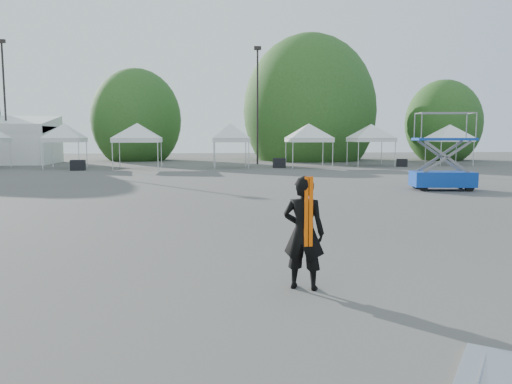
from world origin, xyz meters
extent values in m
plane|color=#474442|center=(0.00, 0.00, 0.00)|extent=(120.00, 120.00, 0.00)
cylinder|color=black|center=(-18.00, 34.00, 5.00)|extent=(0.16, 0.16, 10.00)
cube|color=black|center=(-18.00, 34.00, 10.15)|extent=(0.60, 0.25, 0.30)
cylinder|color=black|center=(3.00, 32.00, 4.75)|extent=(0.16, 0.16, 9.50)
cube|color=black|center=(3.00, 32.00, 9.65)|extent=(0.60, 0.25, 0.30)
cylinder|color=#382314|center=(-8.00, 40.00, 1.14)|extent=(0.36, 0.36, 2.27)
ellipsoid|color=#28501A|center=(-8.00, 40.00, 3.94)|extent=(4.16, 4.16, 4.78)
cylinder|color=#382314|center=(9.00, 39.00, 1.40)|extent=(0.36, 0.36, 2.80)
ellipsoid|color=#28501A|center=(9.00, 39.00, 4.85)|extent=(5.12, 5.12, 5.89)
cylinder|color=#382314|center=(22.00, 37.00, 1.05)|extent=(0.36, 0.36, 2.10)
ellipsoid|color=#28501A|center=(22.00, 37.00, 3.64)|extent=(3.84, 3.84, 4.42)
cylinder|color=silver|center=(-16.33, 30.02, 1.00)|extent=(0.06, 0.06, 2.00)
cylinder|color=silver|center=(-13.13, 27.16, 1.00)|extent=(0.06, 0.06, 2.00)
cylinder|color=silver|center=(-10.58, 27.16, 1.00)|extent=(0.06, 0.06, 2.00)
cylinder|color=silver|center=(-13.13, 29.71, 1.00)|extent=(0.06, 0.06, 2.00)
cylinder|color=silver|center=(-10.58, 29.71, 1.00)|extent=(0.06, 0.06, 2.00)
cube|color=white|center=(-11.86, 28.43, 2.08)|extent=(2.75, 2.75, 0.30)
pyramid|color=white|center=(-11.86, 28.43, 3.33)|extent=(3.89, 3.89, 1.10)
cylinder|color=silver|center=(-7.95, 25.62, 1.00)|extent=(0.06, 0.06, 2.00)
cylinder|color=silver|center=(-4.82, 25.62, 1.00)|extent=(0.06, 0.06, 2.00)
cylinder|color=silver|center=(-7.95, 28.75, 1.00)|extent=(0.06, 0.06, 2.00)
cylinder|color=silver|center=(-4.82, 28.75, 1.00)|extent=(0.06, 0.06, 2.00)
cube|color=white|center=(-6.38, 27.18, 2.08)|extent=(3.33, 3.33, 0.30)
pyramid|color=white|center=(-6.38, 27.18, 3.33)|extent=(4.71, 4.71, 1.10)
cylinder|color=silver|center=(-0.79, 26.21, 1.00)|extent=(0.06, 0.06, 2.00)
cylinder|color=silver|center=(1.70, 26.21, 1.00)|extent=(0.06, 0.06, 2.00)
cylinder|color=silver|center=(-0.79, 28.70, 1.00)|extent=(0.06, 0.06, 2.00)
cylinder|color=silver|center=(1.70, 28.70, 1.00)|extent=(0.06, 0.06, 2.00)
cube|color=white|center=(0.46, 27.45, 2.08)|extent=(2.69, 2.69, 0.30)
pyramid|color=white|center=(0.46, 27.45, 3.33)|extent=(3.80, 3.80, 1.10)
cylinder|color=silver|center=(4.89, 25.75, 1.00)|extent=(0.06, 0.06, 2.00)
cylinder|color=silver|center=(7.88, 25.75, 1.00)|extent=(0.06, 0.06, 2.00)
cylinder|color=silver|center=(4.89, 28.74, 1.00)|extent=(0.06, 0.06, 2.00)
cylinder|color=silver|center=(7.88, 28.74, 1.00)|extent=(0.06, 0.06, 2.00)
cube|color=white|center=(6.38, 27.25, 2.08)|extent=(3.19, 3.19, 0.30)
pyramid|color=white|center=(6.38, 27.25, 3.33)|extent=(4.51, 4.51, 1.10)
cylinder|color=silver|center=(10.25, 27.09, 1.00)|extent=(0.06, 0.06, 2.00)
cylinder|color=silver|center=(13.21, 27.09, 1.00)|extent=(0.06, 0.06, 2.00)
cylinder|color=silver|center=(10.25, 30.05, 1.00)|extent=(0.06, 0.06, 2.00)
cylinder|color=silver|center=(13.21, 30.05, 1.00)|extent=(0.06, 0.06, 2.00)
cube|color=white|center=(11.73, 28.57, 2.08)|extent=(3.15, 3.15, 0.30)
pyramid|color=white|center=(11.73, 28.57, 3.33)|extent=(4.46, 4.46, 1.10)
cylinder|color=silver|center=(17.15, 27.56, 1.00)|extent=(0.06, 0.06, 2.00)
cylinder|color=silver|center=(19.90, 27.56, 1.00)|extent=(0.06, 0.06, 2.00)
cylinder|color=silver|center=(17.15, 30.30, 1.00)|extent=(0.06, 0.06, 2.00)
cylinder|color=silver|center=(19.90, 30.30, 1.00)|extent=(0.06, 0.06, 2.00)
cube|color=white|center=(18.52, 28.93, 2.08)|extent=(2.95, 2.95, 0.30)
pyramid|color=white|center=(18.52, 28.93, 3.33)|extent=(4.17, 4.17, 1.10)
imported|color=black|center=(-0.23, -2.66, 0.90)|extent=(0.77, 0.65, 1.79)
cube|color=#FF5905|center=(-0.23, -2.84, 1.25)|extent=(0.14, 0.02, 1.08)
cube|color=#0C2CA1|center=(8.86, 10.80, 0.50)|extent=(2.81, 1.70, 0.66)
cube|color=#0C2CA1|center=(8.86, 10.80, 2.26)|extent=(2.69, 1.63, 0.11)
cylinder|color=black|center=(7.79, 10.41, 0.20)|extent=(0.42, 0.22, 0.40)
cylinder|color=black|center=(9.75, 10.11, 0.20)|extent=(0.42, 0.22, 0.40)
cylinder|color=black|center=(7.96, 11.50, 0.20)|extent=(0.42, 0.22, 0.40)
cylinder|color=black|center=(9.92, 11.20, 0.20)|extent=(0.42, 0.22, 0.40)
cube|color=black|center=(-10.34, 25.71, 0.36)|extent=(0.96, 0.76, 0.73)
cube|color=black|center=(4.07, 26.96, 0.36)|extent=(0.98, 0.79, 0.73)
cube|color=black|center=(13.85, 27.29, 0.30)|extent=(0.90, 0.78, 0.60)
camera|label=1|loc=(-1.82, -10.20, 2.40)|focal=35.00mm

